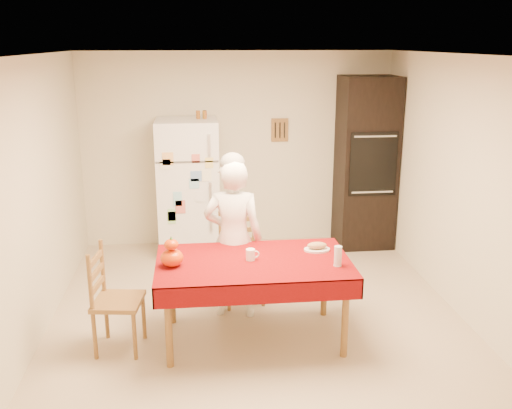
{
  "coord_description": "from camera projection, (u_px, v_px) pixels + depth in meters",
  "views": [
    {
      "loc": [
        -0.56,
        -5.07,
        2.62
      ],
      "look_at": [
        0.02,
        0.2,
        1.09
      ],
      "focal_mm": 40.0,
      "sensor_mm": 36.0,
      "label": 1
    }
  ],
  "objects": [
    {
      "name": "oven_cabinet",
      "position": [
        366.0,
        163.0,
        7.33
      ],
      "size": [
        0.7,
        0.62,
        2.2
      ],
      "color": "black",
      "rests_on": "floor"
    },
    {
      "name": "chair_left",
      "position": [
        110.0,
        295.0,
        4.91
      ],
      "size": [
        0.45,
        0.47,
        0.95
      ],
      "rotation": [
        0.0,
        0.0,
        1.44
      ],
      "color": "brown",
      "rests_on": "floor"
    },
    {
      "name": "spice_jar_mid",
      "position": [
        205.0,
        115.0,
        6.94
      ],
      "size": [
        0.05,
        0.05,
        0.1
      ],
      "primitive_type": "cylinder",
      "color": "#954C1B",
      "rests_on": "refrigerator"
    },
    {
      "name": "floor",
      "position": [
        257.0,
        316.0,
        5.63
      ],
      "size": [
        4.5,
        4.5,
        0.0
      ],
      "primitive_type": "plane",
      "color": "tan",
      "rests_on": "ground"
    },
    {
      "name": "seated_woman",
      "position": [
        233.0,
        239.0,
        5.47
      ],
      "size": [
        0.63,
        0.47,
        1.57
      ],
      "primitive_type": "imported",
      "rotation": [
        0.0,
        0.0,
        2.97
      ],
      "color": "white",
      "rests_on": "floor"
    },
    {
      "name": "spice_jar_right",
      "position": [
        205.0,
        115.0,
        6.94
      ],
      "size": [
        0.05,
        0.05,
        0.1
      ],
      "primitive_type": "cylinder",
      "color": "brown",
      "rests_on": "refrigerator"
    },
    {
      "name": "wine_glass",
      "position": [
        338.0,
        256.0,
        4.86
      ],
      "size": [
        0.07,
        0.07,
        0.18
      ],
      "primitive_type": "cylinder",
      "color": "silver",
      "rests_on": "dining_table"
    },
    {
      "name": "spice_jar_left",
      "position": [
        198.0,
        115.0,
        6.93
      ],
      "size": [
        0.05,
        0.05,
        0.1
      ],
      "primitive_type": "cylinder",
      "color": "#91521A",
      "rests_on": "refrigerator"
    },
    {
      "name": "coffee_mug",
      "position": [
        250.0,
        255.0,
        5.0
      ],
      "size": [
        0.08,
        0.08,
        0.1
      ],
      "primitive_type": "cylinder",
      "color": "white",
      "rests_on": "dining_table"
    },
    {
      "name": "pumpkin_upper",
      "position": [
        171.0,
        245.0,
        4.82
      ],
      "size": [
        0.12,
        0.12,
        0.09
      ],
      "primitive_type": "ellipsoid",
      "color": "#DF3D05",
      "rests_on": "pumpkin_lower"
    },
    {
      "name": "pumpkin_lower",
      "position": [
        172.0,
        258.0,
        4.86
      ],
      "size": [
        0.2,
        0.2,
        0.15
      ],
      "primitive_type": "ellipsoid",
      "color": "#D35504",
      "rests_on": "dining_table"
    },
    {
      "name": "bread_loaf",
      "position": [
        317.0,
        245.0,
        5.22
      ],
      "size": [
        0.18,
        0.1,
        0.06
      ],
      "primitive_type": "ellipsoid",
      "color": "#9D784D",
      "rests_on": "bread_plate"
    },
    {
      "name": "bread_plate",
      "position": [
        317.0,
        250.0,
        5.23
      ],
      "size": [
        0.24,
        0.24,
        0.02
      ],
      "primitive_type": "cylinder",
      "color": "white",
      "rests_on": "dining_table"
    },
    {
      "name": "chair_far",
      "position": [
        240.0,
        253.0,
        5.87
      ],
      "size": [
        0.49,
        0.47,
        0.95
      ],
      "rotation": [
        0.0,
        0.0,
        0.18
      ],
      "color": "brown",
      "rests_on": "floor"
    },
    {
      "name": "refrigerator",
      "position": [
        188.0,
        188.0,
        7.12
      ],
      "size": [
        0.75,
        0.74,
        1.7
      ],
      "color": "white",
      "rests_on": "floor"
    },
    {
      "name": "dining_table",
      "position": [
        253.0,
        268.0,
        5.02
      ],
      "size": [
        1.7,
        1.0,
        0.76
      ],
      "color": "brown",
      "rests_on": "floor"
    },
    {
      "name": "room_shell",
      "position": [
        257.0,
        154.0,
        5.18
      ],
      "size": [
        4.02,
        4.52,
        2.51
      ],
      "color": "beige",
      "rests_on": "ground"
    }
  ]
}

